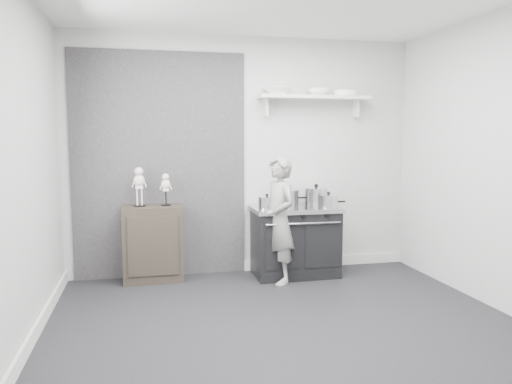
# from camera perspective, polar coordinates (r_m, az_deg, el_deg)

# --- Properties ---
(ground) EXTENTS (4.00, 4.00, 0.00)m
(ground) POSITION_cam_1_polar(r_m,az_deg,el_deg) (4.30, 3.49, -15.12)
(ground) COLOR black
(ground) RESTS_ON ground
(room_shell) EXTENTS (4.02, 3.62, 2.71)m
(room_shell) POSITION_cam_1_polar(r_m,az_deg,el_deg) (4.12, 1.87, 7.27)
(room_shell) COLOR #B7B7B5
(room_shell) RESTS_ON ground
(wall_shelf) EXTENTS (1.30, 0.26, 0.24)m
(wall_shelf) POSITION_cam_1_polar(r_m,az_deg,el_deg) (5.86, 6.65, 10.60)
(wall_shelf) COLOR silver
(wall_shelf) RESTS_ON room_shell
(stove) EXTENTS (0.98, 0.61, 0.79)m
(stove) POSITION_cam_1_polar(r_m,az_deg,el_deg) (5.69, 4.49, -5.59)
(stove) COLOR black
(stove) RESTS_ON ground
(side_cabinet) EXTENTS (0.64, 0.37, 0.83)m
(side_cabinet) POSITION_cam_1_polar(r_m,az_deg,el_deg) (5.57, -11.70, -5.78)
(side_cabinet) COLOR black
(side_cabinet) RESTS_ON ground
(child) EXTENTS (0.45, 0.57, 1.37)m
(child) POSITION_cam_1_polar(r_m,az_deg,el_deg) (5.35, 2.61, -3.22)
(child) COLOR gray
(child) RESTS_ON ground
(pot_front_left) EXTENTS (0.28, 0.19, 0.17)m
(pot_front_left) POSITION_cam_1_polar(r_m,az_deg,el_deg) (5.44, 1.27, -1.22)
(pot_front_left) COLOR #BDBDBF
(pot_front_left) RESTS_ON stove
(pot_back_left) EXTENTS (0.37, 0.29, 0.23)m
(pot_back_left) POSITION_cam_1_polar(r_m,az_deg,el_deg) (5.74, 3.54, -0.61)
(pot_back_left) COLOR #BDBDBF
(pot_back_left) RESTS_ON stove
(pot_back_right) EXTENTS (0.36, 0.27, 0.25)m
(pot_back_right) POSITION_cam_1_polar(r_m,az_deg,el_deg) (5.78, 6.88, -0.49)
(pot_back_right) COLOR #BDBDBF
(pot_back_right) RESTS_ON stove
(pot_front_right) EXTENTS (0.31, 0.22, 0.18)m
(pot_front_right) POSITION_cam_1_polar(r_m,az_deg,el_deg) (5.57, 8.29, -1.05)
(pot_front_right) COLOR #BDBDBF
(pot_front_right) RESTS_ON stove
(skeleton_full) EXTENTS (0.14, 0.09, 0.49)m
(skeleton_full) POSITION_cam_1_polar(r_m,az_deg,el_deg) (5.47, -13.21, 0.92)
(skeleton_full) COLOR beige
(skeleton_full) RESTS_ON side_cabinet
(skeleton_torso) EXTENTS (0.11, 0.07, 0.40)m
(skeleton_torso) POSITION_cam_1_polar(r_m,az_deg,el_deg) (5.48, -10.27, 0.55)
(skeleton_torso) COLOR beige
(skeleton_torso) RESTS_ON side_cabinet
(bowl_large) EXTENTS (0.32, 0.32, 0.08)m
(bowl_large) POSITION_cam_1_polar(r_m,az_deg,el_deg) (5.73, 2.49, 11.43)
(bowl_large) COLOR white
(bowl_large) RESTS_ON wall_shelf
(bowl_small) EXTENTS (0.25, 0.25, 0.08)m
(bowl_small) POSITION_cam_1_polar(r_m,az_deg,el_deg) (5.87, 7.19, 11.26)
(bowl_small) COLOR white
(bowl_small) RESTS_ON wall_shelf
(plate_stack) EXTENTS (0.29, 0.29, 0.06)m
(plate_stack) POSITION_cam_1_polar(r_m,az_deg,el_deg) (5.99, 10.17, 11.04)
(plate_stack) COLOR white
(plate_stack) RESTS_ON wall_shelf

